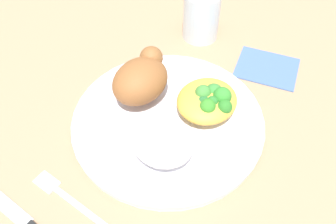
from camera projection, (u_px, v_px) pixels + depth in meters
The scene contains 9 objects.
ground_plane at pixel (168, 124), 0.54m from camera, with size 2.00×2.00×0.00m, color #A87F5D.
plate at pixel (168, 120), 0.53m from camera, with size 0.30×0.30×0.02m.
roasted_chicken at pixel (141, 78), 0.53m from camera, with size 0.11×0.08×0.06m.
rice_pile at pixel (162, 142), 0.47m from camera, with size 0.08×0.09×0.04m, color white.
mac_cheese_with_broccoli at pixel (208, 100), 0.52m from camera, with size 0.10×0.09×0.04m.
fork at pixel (69, 199), 0.46m from camera, with size 0.02×0.14×0.01m.
knife at pixel (29, 224), 0.43m from camera, with size 0.02×0.19×0.01m.
water_glass at pixel (201, 16), 0.66m from camera, with size 0.07×0.07×0.09m, color silver.
napkin at pixel (267, 67), 0.63m from camera, with size 0.09×0.11×0.00m, color #47669E.
Camera 1 is at (-0.27, -0.21, 0.42)m, focal length 36.56 mm.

